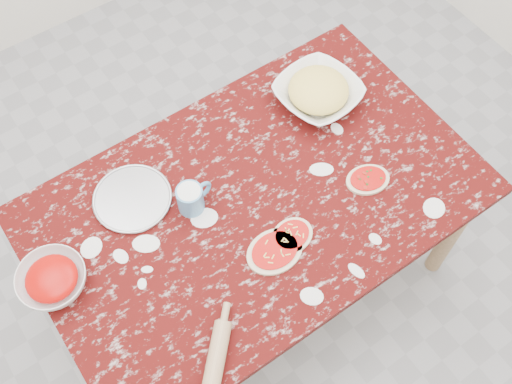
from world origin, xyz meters
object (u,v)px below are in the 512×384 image
object	(u,v)px
pizza_tray	(132,199)
rolling_pin	(215,367)
worktable	(256,210)
sauce_bowl	(53,280)
cheese_bowl	(318,94)
flour_mug	(191,198)

from	to	relation	value
pizza_tray	rolling_pin	distance (m)	0.68
worktable	sauce_bowl	distance (m)	0.75
worktable	cheese_bowl	xyz separation A→B (m)	(0.46, 0.23, 0.12)
sauce_bowl	flour_mug	xyz separation A→B (m)	(0.53, -0.01, 0.02)
worktable	sauce_bowl	bearing A→B (deg)	171.21
cheese_bowl	flour_mug	distance (m)	0.67
cheese_bowl	flour_mug	bearing A→B (deg)	-169.29
worktable	pizza_tray	distance (m)	0.45
cheese_bowl	rolling_pin	size ratio (longest dim) A/B	1.12
worktable	cheese_bowl	distance (m)	0.53
worktable	sauce_bowl	xyz separation A→B (m)	(-0.74, 0.11, 0.12)
flour_mug	rolling_pin	bearing A→B (deg)	-115.05
rolling_pin	pizza_tray	bearing A→B (deg)	82.83
sauce_bowl	cheese_bowl	world-z (taller)	cheese_bowl
sauce_bowl	flour_mug	bearing A→B (deg)	-0.77
pizza_tray	flour_mug	world-z (taller)	flour_mug
cheese_bowl	worktable	bearing A→B (deg)	-153.17
sauce_bowl	rolling_pin	xyz separation A→B (m)	(0.28, -0.54, -0.01)
pizza_tray	rolling_pin	world-z (taller)	rolling_pin
rolling_pin	sauce_bowl	bearing A→B (deg)	117.72
worktable	cheese_bowl	size ratio (longest dim) A/B	5.05
rolling_pin	worktable	bearing A→B (deg)	43.36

